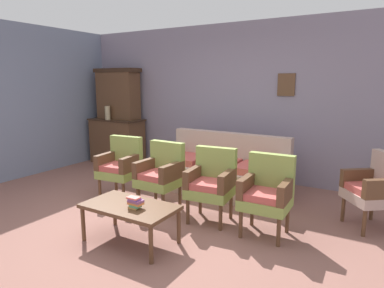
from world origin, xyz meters
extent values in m
plane|color=#84564C|center=(0.00, 0.00, 0.00)|extent=(7.68, 7.68, 0.00)
cube|color=gray|center=(0.00, 2.63, 1.35)|extent=(6.40, 0.06, 2.70)
cube|color=brown|center=(0.90, 2.58, 1.65)|extent=(0.28, 0.02, 0.36)
cube|color=brown|center=(-2.51, 2.25, 0.45)|extent=(1.10, 0.52, 0.90)
cube|color=#342115|center=(-2.51, 2.25, 0.92)|extent=(1.16, 0.55, 0.03)
cube|color=brown|center=(-2.51, 2.33, 1.41)|extent=(0.90, 0.36, 0.95)
cube|color=#342115|center=(-2.51, 2.33, 1.92)|extent=(0.99, 0.38, 0.08)
cylinder|color=tan|center=(-2.56, 2.06, 1.07)|extent=(0.11, 0.11, 0.28)
cube|color=tan|center=(0.22, 1.61, 0.21)|extent=(2.00, 0.84, 0.42)
cube|color=tan|center=(0.23, 1.93, 0.66)|extent=(1.99, 0.20, 0.48)
cube|color=tan|center=(1.14, 1.59, 0.54)|extent=(0.17, 0.80, 0.24)
cube|color=tan|center=(-0.69, 1.63, 0.54)|extent=(0.17, 0.80, 0.24)
cube|color=#B74C47|center=(0.80, 1.56, 0.47)|extent=(0.53, 0.57, 0.10)
cube|color=#B74C47|center=(0.22, 1.57, 0.47)|extent=(0.53, 0.57, 0.10)
cube|color=#B74C47|center=(-0.36, 1.58, 0.47)|extent=(0.53, 0.57, 0.10)
cube|color=#849947|center=(-0.95, 0.62, 0.38)|extent=(0.57, 0.53, 0.12)
cube|color=#B74C47|center=(-0.95, 0.60, 0.47)|extent=(0.48, 0.45, 0.10)
cube|color=#849947|center=(-0.97, 0.82, 0.67)|extent=(0.53, 0.15, 0.46)
cube|color=brown|center=(-0.73, 0.64, 0.55)|extent=(0.13, 0.49, 0.22)
cube|color=brown|center=(-1.17, 0.60, 0.55)|extent=(0.13, 0.49, 0.22)
cylinder|color=brown|center=(-0.72, 0.45, 0.16)|extent=(0.04, 0.04, 0.32)
cylinder|color=brown|center=(-1.14, 0.41, 0.16)|extent=(0.04, 0.04, 0.32)
cylinder|color=brown|center=(-0.76, 0.83, 0.16)|extent=(0.04, 0.04, 0.32)
cylinder|color=brown|center=(-1.18, 0.79, 0.16)|extent=(0.04, 0.04, 0.32)
cube|color=#849947|center=(-0.18, 0.56, 0.38)|extent=(0.53, 0.49, 0.12)
cube|color=#B74C47|center=(-0.18, 0.54, 0.47)|extent=(0.45, 0.42, 0.10)
cube|color=#849947|center=(-0.18, 0.76, 0.67)|extent=(0.52, 0.11, 0.46)
cube|color=brown|center=(0.04, 0.56, 0.55)|extent=(0.09, 0.48, 0.22)
cube|color=brown|center=(-0.40, 0.57, 0.55)|extent=(0.09, 0.48, 0.22)
cylinder|color=brown|center=(0.02, 0.37, 0.16)|extent=(0.04, 0.04, 0.32)
cylinder|color=brown|center=(-0.40, 0.38, 0.16)|extent=(0.04, 0.04, 0.32)
cylinder|color=brown|center=(0.03, 0.75, 0.16)|extent=(0.04, 0.04, 0.32)
cylinder|color=brown|center=(-0.39, 0.76, 0.16)|extent=(0.04, 0.04, 0.32)
cube|color=#849947|center=(0.59, 0.56, 0.38)|extent=(0.57, 0.53, 0.12)
cube|color=#B74C47|center=(0.59, 0.54, 0.47)|extent=(0.48, 0.45, 0.10)
cube|color=#849947|center=(0.57, 0.76, 0.67)|extent=(0.53, 0.15, 0.46)
cube|color=brown|center=(0.81, 0.58, 0.55)|extent=(0.13, 0.49, 0.22)
cube|color=brown|center=(0.37, 0.53, 0.55)|extent=(0.13, 0.49, 0.22)
cylinder|color=brown|center=(0.82, 0.39, 0.16)|extent=(0.04, 0.04, 0.32)
cylinder|color=brown|center=(0.40, 0.35, 0.16)|extent=(0.04, 0.04, 0.32)
cylinder|color=brown|center=(0.78, 0.77, 0.16)|extent=(0.04, 0.04, 0.32)
cylinder|color=brown|center=(0.36, 0.72, 0.16)|extent=(0.04, 0.04, 0.32)
cube|color=#849947|center=(1.30, 0.53, 0.38)|extent=(0.54, 0.50, 0.12)
cube|color=#B74C47|center=(1.30, 0.51, 0.47)|extent=(0.46, 0.42, 0.10)
cube|color=#849947|center=(1.29, 0.73, 0.67)|extent=(0.52, 0.12, 0.46)
cube|color=brown|center=(1.52, 0.54, 0.55)|extent=(0.10, 0.48, 0.22)
cube|color=brown|center=(1.08, 0.53, 0.55)|extent=(0.10, 0.48, 0.22)
cylinder|color=brown|center=(1.51, 0.35, 0.16)|extent=(0.04, 0.04, 0.32)
cylinder|color=brown|center=(1.09, 0.34, 0.16)|extent=(0.04, 0.04, 0.32)
cylinder|color=brown|center=(1.50, 0.73, 0.16)|extent=(0.04, 0.04, 0.32)
cylinder|color=brown|center=(1.08, 0.72, 0.16)|extent=(0.04, 0.04, 0.32)
cube|color=tan|center=(2.29, 1.35, 0.38)|extent=(0.70, 0.71, 0.12)
cube|color=#B74C47|center=(2.27, 1.34, 0.47)|extent=(0.59, 0.60, 0.10)
cube|color=brown|center=(2.42, 1.18, 0.55)|extent=(0.43, 0.36, 0.22)
cube|color=brown|center=(2.15, 1.53, 0.55)|extent=(0.43, 0.36, 0.22)
cylinder|color=brown|center=(2.26, 1.07, 0.16)|extent=(0.04, 0.04, 0.32)
cylinder|color=brown|center=(2.01, 1.40, 0.16)|extent=(0.04, 0.04, 0.32)
cylinder|color=brown|center=(2.31, 1.63, 0.16)|extent=(0.04, 0.04, 0.32)
cube|color=brown|center=(0.12, -0.36, 0.40)|extent=(1.00, 0.56, 0.04)
cylinder|color=brown|center=(-0.34, -0.12, 0.19)|extent=(0.04, 0.04, 0.38)
cylinder|color=brown|center=(0.58, -0.12, 0.19)|extent=(0.04, 0.04, 0.38)
cylinder|color=brown|center=(-0.34, -0.60, 0.19)|extent=(0.04, 0.04, 0.38)
cylinder|color=brown|center=(0.58, -0.60, 0.19)|extent=(0.04, 0.04, 0.38)
cube|color=#C78F48|center=(0.22, -0.42, 0.43)|extent=(0.10, 0.08, 0.02)
cube|color=#5CA470|center=(0.24, -0.42, 0.45)|extent=(0.11, 0.08, 0.02)
cube|color=orange|center=(0.23, -0.40, 0.47)|extent=(0.15, 0.10, 0.03)
cube|color=#8C4C7E|center=(0.23, -0.40, 0.50)|extent=(0.15, 0.10, 0.02)
cube|color=#7D51AF|center=(0.22, -0.41, 0.52)|extent=(0.11, 0.10, 0.02)
cube|color=#EB6A63|center=(0.22, -0.42, 0.53)|extent=(0.13, 0.08, 0.02)
camera|label=1|loc=(2.42, -2.93, 1.72)|focal=31.52mm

